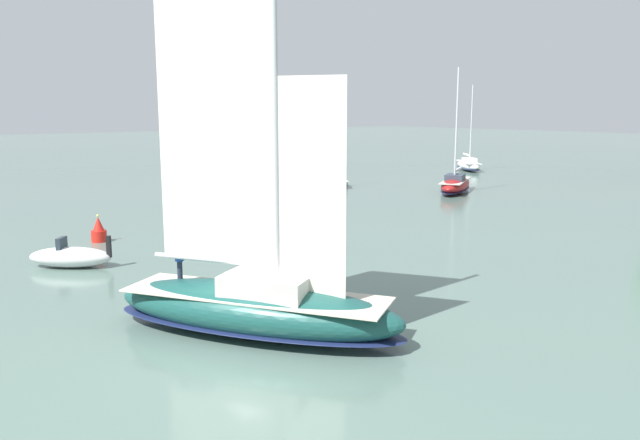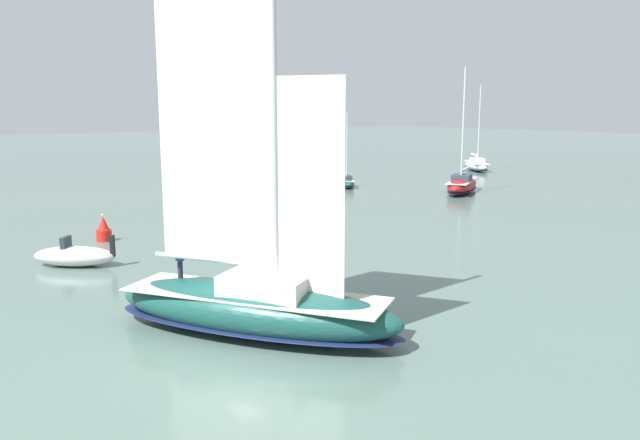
# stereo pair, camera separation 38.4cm
# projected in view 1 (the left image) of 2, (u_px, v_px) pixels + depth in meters

# --- Properties ---
(ground_plane) EXTENTS (400.00, 400.00, 0.00)m
(ground_plane) POSITION_uv_depth(u_px,v_px,m) (255.00, 334.00, 22.88)
(ground_plane) COLOR slate
(sailboat_main) EXTENTS (11.25, 8.74, 15.53)m
(sailboat_main) POSITION_uv_depth(u_px,v_px,m) (255.00, 302.00, 22.66)
(sailboat_main) COLOR #194C47
(sailboat_main) RESTS_ON ground
(sailboat_moored_mid_channel) EXTENTS (5.58, 4.31, 7.73)m
(sailboat_moored_mid_channel) POSITION_uv_depth(u_px,v_px,m) (340.00, 182.00, 66.08)
(sailboat_moored_mid_channel) COLOR #194C47
(sailboat_moored_mid_channel) RESTS_ON ground
(sailboat_moored_far_slip) EXTENTS (7.91, 6.71, 11.22)m
(sailboat_moored_far_slip) POSITION_uv_depth(u_px,v_px,m) (468.00, 165.00, 83.59)
(sailboat_moored_far_slip) COLOR white
(sailboat_moored_far_slip) RESTS_ON ground
(sailboat_moored_outer_mooring) EXTENTS (6.60, 8.76, 12.02)m
(sailboat_moored_outer_mooring) POSITION_uv_depth(u_px,v_px,m) (455.00, 184.00, 61.55)
(sailboat_moored_outer_mooring) COLOR maroon
(sailboat_moored_outer_mooring) RESTS_ON ground
(motor_tender) EXTENTS (4.16, 4.43, 1.67)m
(motor_tender) POSITION_uv_depth(u_px,v_px,m) (71.00, 257.00, 32.47)
(motor_tender) COLOR silver
(motor_tender) RESTS_ON ground
(channel_buoy) EXTENTS (0.94, 0.94, 1.72)m
(channel_buoy) POSITION_uv_depth(u_px,v_px,m) (99.00, 231.00, 38.61)
(channel_buoy) COLOR red
(channel_buoy) RESTS_ON ground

